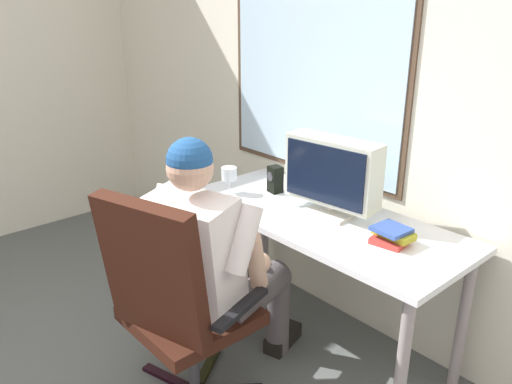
# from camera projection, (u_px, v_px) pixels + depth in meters

# --- Properties ---
(wall_rear) EXTENTS (5.59, 0.08, 2.88)m
(wall_rear) POSITION_uv_depth(u_px,v_px,m) (417.00, 66.00, 2.31)
(wall_rear) COLOR silver
(wall_rear) RESTS_ON ground
(desk) EXTENTS (1.45, 0.61, 0.74)m
(desk) POSITION_uv_depth(u_px,v_px,m) (320.00, 233.00, 2.51)
(desk) COLOR gray
(desk) RESTS_ON ground
(office_chair) EXTENTS (0.65, 0.61, 1.04)m
(office_chair) POSITION_uv_depth(u_px,v_px,m) (173.00, 298.00, 2.09)
(office_chair) COLOR black
(office_chair) RESTS_ON ground
(person_seated) EXTENTS (0.64, 0.84, 1.22)m
(person_seated) POSITION_uv_depth(u_px,v_px,m) (213.00, 259.00, 2.28)
(person_seated) COLOR #4E484A
(person_seated) RESTS_ON ground
(crt_monitor) EXTENTS (0.48, 0.20, 0.38)m
(crt_monitor) POSITION_uv_depth(u_px,v_px,m) (332.00, 173.00, 2.42)
(crt_monitor) COLOR beige
(crt_monitor) RESTS_ON desk
(wine_glass) EXTENTS (0.08, 0.08, 0.15)m
(wine_glass) POSITION_uv_depth(u_px,v_px,m) (229.00, 175.00, 2.73)
(wine_glass) COLOR silver
(wine_glass) RESTS_ON desk
(desk_speaker) EXTENTS (0.08, 0.08, 0.15)m
(desk_speaker) POSITION_uv_depth(u_px,v_px,m) (275.00, 179.00, 2.75)
(desk_speaker) COLOR black
(desk_speaker) RESTS_ON desk
(book_stack) EXTENTS (0.18, 0.15, 0.08)m
(book_stack) POSITION_uv_depth(u_px,v_px,m) (392.00, 235.00, 2.19)
(book_stack) COLOR red
(book_stack) RESTS_ON desk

